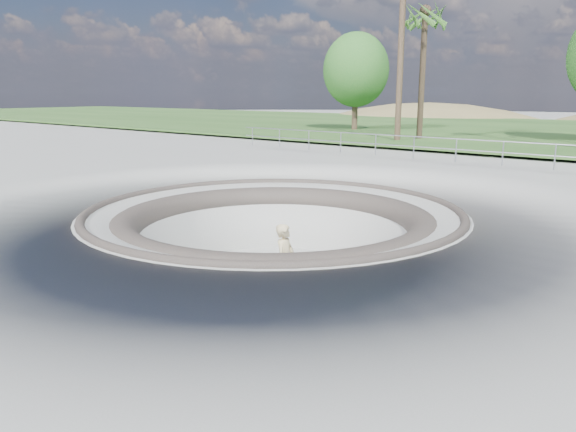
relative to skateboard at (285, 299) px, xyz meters
name	(u,v)px	position (x,y,z in m)	size (l,w,h in m)	color
ground	(274,210)	(-1.46, 1.28, 1.83)	(180.00, 180.00, 0.00)	#ADAEA8
skate_bowl	(274,274)	(-1.46, 1.28, 0.00)	(14.00, 14.00, 4.10)	#ADAEA8
safety_railing	(456,150)	(-1.46, 13.28, 2.52)	(25.00, 0.06, 1.03)	#9899A0
skateboard	(285,299)	(0.00, 0.00, 0.00)	(0.89, 0.46, 0.09)	#8D6038
skater	(285,262)	(0.00, 0.00, 0.96)	(0.68, 0.45, 1.88)	beige
palm_b	(425,19)	(-7.85, 22.59, 9.27)	(2.60, 2.60, 8.52)	brown
bushy_tree_left	(356,70)	(-15.56, 27.05, 6.57)	(5.11, 4.65, 7.37)	brown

